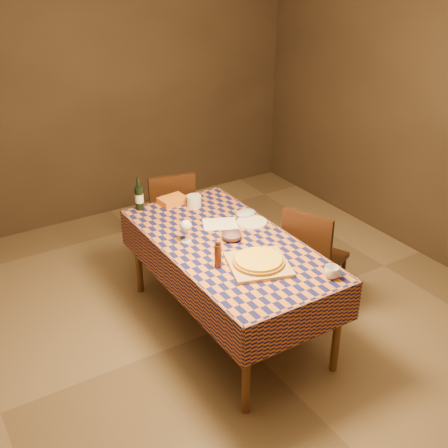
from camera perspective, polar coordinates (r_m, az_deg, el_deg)
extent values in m
plane|color=brown|center=(4.58, 0.34, -10.32)|extent=(5.00, 5.00, 0.00)
cube|color=#34271D|center=(6.07, -12.60, 12.86)|extent=(4.50, 0.10, 2.70)
cube|color=#34271D|center=(5.39, 21.43, 9.86)|extent=(0.10, 5.00, 2.70)
cylinder|color=brown|center=(3.64, 2.28, -14.31)|extent=(0.06, 0.06, 0.75)
cylinder|color=brown|center=(4.02, 11.46, -10.27)|extent=(0.06, 0.06, 0.75)
cylinder|color=brown|center=(4.84, -8.73, -3.03)|extent=(0.06, 0.06, 0.75)
cylinder|color=brown|center=(5.14, -0.98, -0.81)|extent=(0.06, 0.06, 0.75)
cube|color=brown|center=(4.17, 0.36, -2.22)|extent=(0.90, 1.80, 0.03)
cube|color=brown|center=(4.16, 0.36, -1.98)|extent=(0.92, 1.82, 0.02)
cube|color=brown|center=(3.62, 8.20, -9.93)|extent=(0.94, 0.01, 0.30)
cube|color=brown|center=(4.93, -5.30, 1.01)|extent=(0.94, 0.01, 0.30)
cube|color=brown|center=(4.04, -5.27, -5.41)|extent=(0.01, 1.84, 0.30)
cube|color=brown|center=(4.46, 5.43, -2.01)|extent=(0.01, 1.84, 0.30)
cube|color=tan|center=(3.86, 3.51, -4.12)|extent=(0.50, 0.50, 0.03)
cylinder|color=#976319|center=(3.85, 3.52, -3.83)|extent=(0.41, 0.41, 0.02)
cylinder|color=gold|center=(3.84, 3.53, -3.60)|extent=(0.37, 0.37, 0.02)
cylinder|color=#4B2011|center=(3.81, -0.62, -3.27)|extent=(0.06, 0.06, 0.17)
sphere|color=#4B2011|center=(3.76, -0.62, -1.89)|extent=(0.04, 0.04, 0.04)
imported|color=#5A414C|center=(4.17, 0.79, -1.33)|extent=(0.20, 0.20, 0.05)
cylinder|color=silver|center=(4.17, -3.84, -1.76)|extent=(0.10, 0.10, 0.01)
cylinder|color=silver|center=(4.15, -3.86, -1.23)|extent=(0.01, 0.01, 0.08)
sphere|color=silver|center=(4.11, -3.89, -0.18)|extent=(0.09, 0.09, 0.09)
ellipsoid|color=#3A0711|center=(4.11, -3.89, -0.30)|extent=(0.06, 0.06, 0.04)
cylinder|color=black|center=(4.67, -8.61, 2.62)|extent=(0.07, 0.07, 0.20)
cylinder|color=black|center=(4.61, -8.73, 4.21)|extent=(0.03, 0.03, 0.08)
cylinder|color=beige|center=(4.67, -8.61, 2.62)|extent=(0.07, 0.07, 0.07)
cylinder|color=silver|center=(4.68, -3.06, 2.32)|extent=(0.15, 0.15, 0.10)
cube|color=orange|center=(4.77, -5.26, 2.41)|extent=(0.24, 0.18, 0.06)
cylinder|color=white|center=(4.43, 2.85, 0.19)|extent=(0.30, 0.30, 0.01)
imported|color=white|center=(3.78, 10.91, -4.84)|extent=(0.13, 0.13, 0.08)
cube|color=white|center=(4.41, -0.41, 0.02)|extent=(0.33, 0.30, 0.00)
ellipsoid|color=#97A8C2|center=(4.54, 2.23, 1.12)|extent=(0.19, 0.16, 0.05)
cube|color=black|center=(5.30, -5.70, 0.86)|extent=(0.50, 0.50, 0.04)
cube|color=black|center=(5.01, -5.23, 2.48)|extent=(0.42, 0.12, 0.46)
cylinder|color=black|center=(5.60, -4.29, -0.24)|extent=(0.04, 0.04, 0.43)
cylinder|color=black|center=(5.53, -7.87, -0.83)|extent=(0.04, 0.04, 0.43)
cylinder|color=black|center=(5.29, -3.19, -1.93)|extent=(0.04, 0.04, 0.43)
cylinder|color=black|center=(5.22, -6.98, -2.58)|extent=(0.04, 0.04, 0.43)
cube|color=black|center=(4.64, 9.27, -3.42)|extent=(0.55, 0.55, 0.04)
cube|color=black|center=(4.36, 8.35, -1.70)|extent=(0.20, 0.40, 0.46)
cylinder|color=black|center=(4.85, 11.91, -5.50)|extent=(0.04, 0.04, 0.43)
cylinder|color=black|center=(4.97, 8.12, -4.29)|extent=(0.04, 0.04, 0.43)
cylinder|color=black|center=(4.57, 10.09, -7.55)|extent=(0.04, 0.04, 0.43)
cylinder|color=black|center=(4.69, 6.10, -6.20)|extent=(0.04, 0.04, 0.43)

